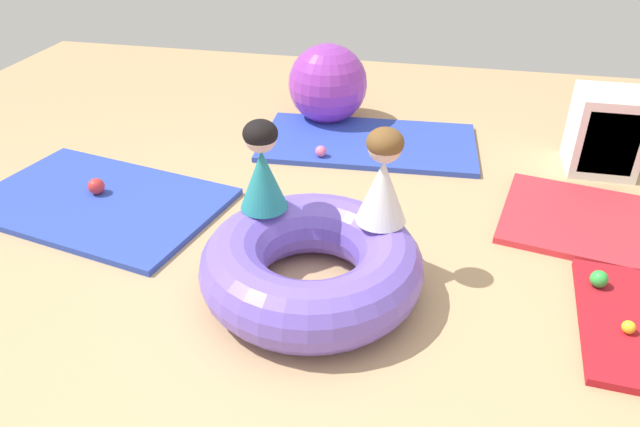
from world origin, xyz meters
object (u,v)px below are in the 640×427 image
at_px(child_in_teal, 262,166).
at_px(play_ball_green, 599,279).
at_px(inflatable_cushion, 312,265).
at_px(child_in_white, 383,177).
at_px(play_ball_red, 96,186).
at_px(storage_cube, 606,133).
at_px(play_ball_yellow, 629,327).
at_px(exercise_ball_large, 328,84).
at_px(play_ball_pink, 321,151).

relative_size(child_in_teal, play_ball_green, 5.47).
relative_size(inflatable_cushion, child_in_white, 2.23).
bearing_deg(play_ball_red, storage_cube, 19.28).
distance_m(child_in_white, play_ball_yellow, 1.32).
height_order(play_ball_red, exercise_ball_large, exercise_ball_large).
bearing_deg(child_in_white, storage_cube, -37.84).
distance_m(play_ball_red, storage_cube, 3.43).
height_order(child_in_white, play_ball_yellow, child_in_white).
height_order(play_ball_pink, play_ball_green, play_ball_green).
bearing_deg(play_ball_green, play_ball_pink, 145.51).
bearing_deg(play_ball_green, play_ball_red, 173.77).
bearing_deg(inflatable_cushion, child_in_teal, 143.03).
xyz_separation_m(child_in_white, child_in_teal, (-0.62, 0.00, -0.01)).
height_order(inflatable_cushion, child_in_white, child_in_white).
distance_m(child_in_teal, play_ball_red, 1.41).
height_order(play_ball_yellow, exercise_ball_large, exercise_ball_large).
height_order(inflatable_cushion, exercise_ball_large, exercise_ball_large).
distance_m(play_ball_yellow, storage_cube, 1.81).
relative_size(child_in_white, play_ball_yellow, 8.03).
distance_m(inflatable_cushion, child_in_teal, 0.56).
bearing_deg(play_ball_red, exercise_ball_large, 53.18).
bearing_deg(child_in_white, play_ball_pink, 28.79).
xyz_separation_m(child_in_white, play_ball_green, (1.12, 0.07, -0.49)).
xyz_separation_m(inflatable_cushion, storage_cube, (1.67, 1.76, 0.11)).
bearing_deg(exercise_ball_large, child_in_teal, -88.03).
xyz_separation_m(inflatable_cushion, play_ball_green, (1.43, 0.30, -0.08)).
bearing_deg(play_ball_green, exercise_ball_large, 133.24).
distance_m(child_in_white, play_ball_green, 1.23).
bearing_deg(play_ball_pink, child_in_white, -64.97).
xyz_separation_m(play_ball_red, play_ball_green, (3.00, -0.33, -0.01)).
relative_size(exercise_ball_large, storage_cube, 1.14).
bearing_deg(inflatable_cushion, play_ball_red, 158.08).
bearing_deg(exercise_ball_large, play_ball_green, -46.76).
bearing_deg(child_in_white, play_ball_yellow, -98.58).
distance_m(play_ball_pink, play_ball_green, 2.06).
height_order(play_ball_green, storage_cube, storage_cube).
xyz_separation_m(play_ball_yellow, storage_cube, (0.16, 1.79, 0.21)).
height_order(play_ball_yellow, play_ball_red, play_ball_red).
bearing_deg(play_ball_yellow, child_in_white, 167.65).
bearing_deg(exercise_ball_large, play_ball_yellow, -50.16).
xyz_separation_m(child_in_teal, play_ball_yellow, (1.81, -0.26, -0.50)).
bearing_deg(storage_cube, play_ball_red, -160.72).
height_order(play_ball_yellow, play_ball_pink, play_ball_pink).
distance_m(child_in_white, storage_cube, 2.07).
xyz_separation_m(exercise_ball_large, storage_cube, (2.04, -0.46, -0.04)).
relative_size(child_in_teal, play_ball_yellow, 7.80).
distance_m(child_in_white, child_in_teal, 0.62).
relative_size(play_ball_pink, play_ball_red, 0.78).
xyz_separation_m(inflatable_cushion, child_in_white, (0.31, 0.23, 0.41)).
bearing_deg(inflatable_cushion, exercise_ball_large, 99.61).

